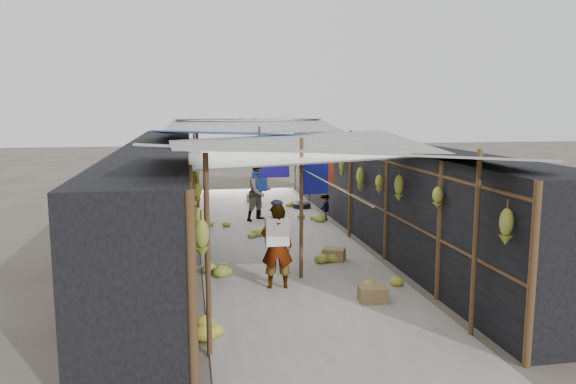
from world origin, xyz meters
TOP-DOWN VIEW (x-y plane):
  - ground at (0.00, 0.00)m, footprint 80.00×80.00m
  - aisle_slab at (0.00, 6.50)m, footprint 3.60×16.00m
  - stall_left at (-2.70, 6.50)m, footprint 1.40×15.00m
  - stall_right at (2.70, 6.50)m, footprint 1.40×15.00m
  - crate_near at (0.90, 4.04)m, footprint 0.55×0.51m
  - crate_mid at (0.89, 1.53)m, footprint 0.48×0.40m
  - crate_back at (0.12, 11.45)m, footprint 0.54×0.47m
  - black_basin at (1.46, 10.09)m, footprint 0.56×0.56m
  - vendor_elderly at (-0.53, 2.49)m, footprint 0.59×0.42m
  - shopper_blue at (-0.08, 8.46)m, footprint 1.00×0.95m
  - vendor_seated at (1.70, 8.06)m, footprint 0.34×0.53m
  - market_canopy at (0.03, 6.83)m, footprint 5.62×15.20m
  - hanging_bananas at (0.04, 6.41)m, footprint 3.95×14.42m
  - floor_bananas at (-0.05, 5.91)m, footprint 3.65×10.99m

SIDE VIEW (x-z plane):
  - ground at x=0.00m, z-range 0.00..0.00m
  - aisle_slab at x=0.00m, z-range 0.00..0.02m
  - black_basin at x=1.46m, z-range 0.00..0.17m
  - crate_near at x=0.90m, z-range 0.00..0.27m
  - crate_mid at x=0.89m, z-range 0.00..0.27m
  - crate_back at x=0.12m, z-range 0.00..0.30m
  - floor_bananas at x=-0.05m, z-range -0.02..0.33m
  - vendor_seated at x=1.70m, z-range 0.00..0.77m
  - vendor_elderly at x=-0.53m, z-range 0.00..1.51m
  - shopper_blue at x=-0.08m, z-range 0.00..1.62m
  - stall_left at x=-2.70m, z-range 0.00..2.30m
  - stall_right at x=2.70m, z-range 0.00..2.30m
  - hanging_bananas at x=0.04m, z-range 1.22..2.07m
  - market_canopy at x=0.03m, z-range 1.03..3.80m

